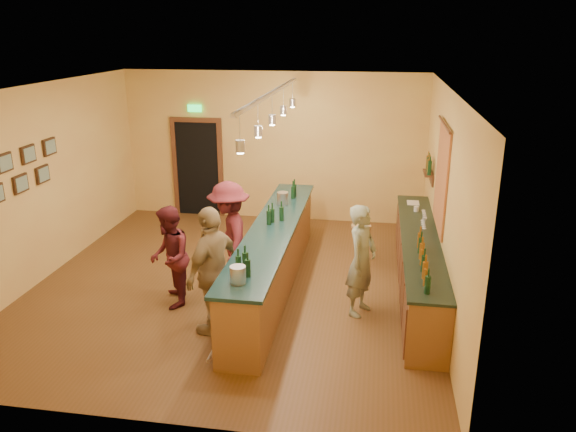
% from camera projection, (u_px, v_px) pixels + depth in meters
% --- Properties ---
extents(floor, '(7.00, 7.00, 0.00)m').
position_uv_depth(floor, '(235.00, 284.00, 9.34)').
color(floor, brown).
rests_on(floor, ground).
extents(ceiling, '(6.50, 7.00, 0.02)m').
position_uv_depth(ceiling, '(229.00, 88.00, 8.32)').
color(ceiling, silver).
rests_on(ceiling, wall_back).
extents(wall_back, '(6.50, 0.02, 3.20)m').
position_uv_depth(wall_back, '(273.00, 147.00, 12.10)').
color(wall_back, '#D89C51').
rests_on(wall_back, floor).
extents(wall_front, '(6.50, 0.02, 3.20)m').
position_uv_depth(wall_front, '(143.00, 288.00, 5.56)').
color(wall_front, '#D89C51').
rests_on(wall_front, floor).
extents(wall_left, '(0.02, 7.00, 3.20)m').
position_uv_depth(wall_left, '(42.00, 183.00, 9.32)').
color(wall_left, '#D89C51').
rests_on(wall_left, floor).
extents(wall_right, '(0.02, 7.00, 3.20)m').
position_uv_depth(wall_right, '(444.00, 201.00, 8.34)').
color(wall_right, '#D89C51').
rests_on(wall_right, floor).
extents(doorway, '(1.15, 0.09, 2.48)m').
position_uv_depth(doorway, '(198.00, 166.00, 12.49)').
color(doorway, black).
rests_on(doorway, wall_back).
extents(tapestry, '(0.03, 1.40, 1.60)m').
position_uv_depth(tapestry, '(442.00, 178.00, 8.64)').
color(tapestry, '#A52126').
rests_on(tapestry, wall_right).
extents(bottle_shelf, '(0.17, 0.55, 0.54)m').
position_uv_depth(bottle_shelf, '(429.00, 167.00, 10.11)').
color(bottle_shelf, '#4C2817').
rests_on(bottle_shelf, wall_right).
extents(picture_grid, '(0.06, 2.20, 0.70)m').
position_uv_depth(picture_grid, '(13.00, 174.00, 8.50)').
color(picture_grid, '#382111').
rests_on(picture_grid, wall_left).
extents(back_counter, '(0.60, 4.55, 1.27)m').
position_uv_depth(back_counter, '(419.00, 264.00, 8.91)').
color(back_counter, brown).
rests_on(back_counter, floor).
extents(tasting_bar, '(0.73, 5.10, 1.38)m').
position_uv_depth(tasting_bar, '(273.00, 252.00, 9.05)').
color(tasting_bar, brown).
rests_on(tasting_bar, floor).
extents(pendant_track, '(0.11, 4.60, 0.50)m').
position_uv_depth(pendant_track, '(272.00, 104.00, 8.29)').
color(pendant_track, silver).
rests_on(pendant_track, ceiling).
extents(bartender, '(0.60, 0.72, 1.67)m').
position_uv_depth(bartender, '(362.00, 260.00, 8.15)').
color(bartender, gray).
rests_on(bartender, floor).
extents(customer_a, '(0.80, 0.91, 1.56)m').
position_uv_depth(customer_a, '(170.00, 257.00, 8.41)').
color(customer_a, '#59191E').
rests_on(customer_a, floor).
extents(customer_b, '(0.79, 1.16, 1.83)m').
position_uv_depth(customer_b, '(213.00, 271.00, 7.62)').
color(customer_b, '#997A51').
rests_on(customer_b, floor).
extents(customer_c, '(1.02, 1.32, 1.79)m').
position_uv_depth(customer_c, '(230.00, 237.00, 8.91)').
color(customer_c, '#59191E').
rests_on(customer_c, floor).
extents(bar_stool, '(0.36, 0.36, 0.73)m').
position_uv_depth(bar_stool, '(361.00, 233.00, 9.97)').
color(bar_stool, tan).
rests_on(bar_stool, floor).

